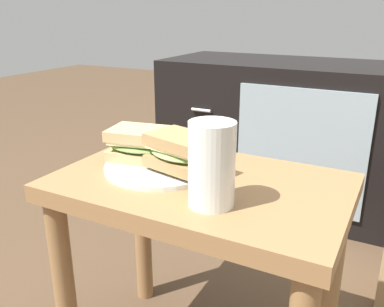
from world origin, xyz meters
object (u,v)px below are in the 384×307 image
(plate, at_px, (161,166))
(beer_glass, at_px, (212,165))
(sandwich_front, at_px, (142,144))
(sandwich_back, at_px, (182,151))
(tv_cabinet, at_px, (284,133))

(plate, relative_size, beer_glass, 1.62)
(sandwich_front, bearing_deg, beer_glass, -27.10)
(sandwich_front, relative_size, sandwich_back, 1.02)
(tv_cabinet, distance_m, plate, 0.95)
(plate, xyz_separation_m, sandwich_front, (-0.05, 0.01, 0.04))
(tv_cabinet, distance_m, beer_glass, 1.08)
(tv_cabinet, distance_m, sandwich_back, 0.97)
(beer_glass, bearing_deg, tv_cabinet, 98.74)
(sandwich_back, distance_m, beer_glass, 0.14)
(tv_cabinet, bearing_deg, sandwich_back, -86.84)
(beer_glass, bearing_deg, sandwich_front, 152.90)
(tv_cabinet, bearing_deg, beer_glass, -81.26)
(tv_cabinet, xyz_separation_m, sandwich_front, (-0.06, -0.93, 0.21))
(tv_cabinet, xyz_separation_m, sandwich_back, (0.05, -0.94, 0.22))
(sandwich_front, bearing_deg, sandwich_back, -9.97)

